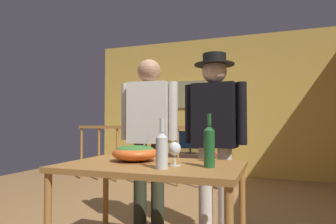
{
  "coord_description": "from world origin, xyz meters",
  "views": [
    {
      "loc": [
        1.08,
        -2.77,
        1.05
      ],
      "look_at": [
        0.26,
        -0.48,
        1.14
      ],
      "focal_mm": 30.95,
      "sensor_mm": 36.0,
      "label": 1
    }
  ],
  "objects_px": {
    "serving_table": "(151,174)",
    "person_standing_right": "(215,127)",
    "framed_picture": "(190,94)",
    "wine_bottle_green": "(209,145)",
    "wine_bottle_clear": "(162,149)",
    "salad_bowl": "(135,152)",
    "person_standing_left": "(149,128)",
    "stair_railing": "(168,148)",
    "flat_screen_tv": "(190,140)",
    "wine_glass": "(175,150)",
    "mug_red": "(209,155)",
    "tv_console": "(190,165)"
  },
  "relations": [
    {
      "from": "salad_bowl",
      "to": "wine_bottle_clear",
      "type": "relative_size",
      "value": 1.09
    },
    {
      "from": "wine_bottle_clear",
      "to": "serving_table",
      "type": "bearing_deg",
      "value": 128.84
    },
    {
      "from": "stair_railing",
      "to": "tv_console",
      "type": "height_order",
      "value": "stair_railing"
    },
    {
      "from": "framed_picture",
      "to": "mug_red",
      "type": "relative_size",
      "value": 6.44
    },
    {
      "from": "wine_bottle_clear",
      "to": "person_standing_right",
      "type": "distance_m",
      "value": 0.93
    },
    {
      "from": "serving_table",
      "to": "salad_bowl",
      "type": "bearing_deg",
      "value": 152.94
    },
    {
      "from": "wine_bottle_green",
      "to": "serving_table",
      "type": "bearing_deg",
      "value": 176.0
    },
    {
      "from": "framed_picture",
      "to": "wine_bottle_green",
      "type": "height_order",
      "value": "framed_picture"
    },
    {
      "from": "person_standing_right",
      "to": "wine_bottle_clear",
      "type": "bearing_deg",
      "value": 84.61
    },
    {
      "from": "salad_bowl",
      "to": "wine_glass",
      "type": "bearing_deg",
      "value": -18.28
    },
    {
      "from": "wine_bottle_green",
      "to": "person_standing_left",
      "type": "xyz_separation_m",
      "value": [
        -0.76,
        0.74,
        0.1
      ]
    },
    {
      "from": "framed_picture",
      "to": "salad_bowl",
      "type": "relative_size",
      "value": 1.97
    },
    {
      "from": "wine_bottle_clear",
      "to": "mug_red",
      "type": "distance_m",
      "value": 0.52
    },
    {
      "from": "framed_picture",
      "to": "wine_bottle_clear",
      "type": "distance_m",
      "value": 4.18
    },
    {
      "from": "stair_railing",
      "to": "wine_bottle_green",
      "type": "height_order",
      "value": "wine_bottle_green"
    },
    {
      "from": "mug_red",
      "to": "person_standing_right",
      "type": "distance_m",
      "value": 0.48
    },
    {
      "from": "salad_bowl",
      "to": "person_standing_right",
      "type": "xyz_separation_m",
      "value": [
        0.5,
        0.62,
        0.19
      ]
    },
    {
      "from": "wine_glass",
      "to": "salad_bowl",
      "type": "bearing_deg",
      "value": 161.72
    },
    {
      "from": "stair_railing",
      "to": "flat_screen_tv",
      "type": "xyz_separation_m",
      "value": [
        0.14,
        0.86,
        0.08
      ]
    },
    {
      "from": "stair_railing",
      "to": "salad_bowl",
      "type": "xyz_separation_m",
      "value": [
        0.64,
        -2.55,
        0.2
      ]
    },
    {
      "from": "flat_screen_tv",
      "to": "wine_bottle_clear",
      "type": "distance_m",
      "value": 3.79
    },
    {
      "from": "wine_glass",
      "to": "mug_red",
      "type": "distance_m",
      "value": 0.36
    },
    {
      "from": "person_standing_right",
      "to": "mug_red",
      "type": "bearing_deg",
      "value": 99.59
    },
    {
      "from": "tv_console",
      "to": "wine_glass",
      "type": "xyz_separation_m",
      "value": [
        0.87,
        -3.56,
        0.64
      ]
    },
    {
      "from": "wine_bottle_clear",
      "to": "person_standing_left",
      "type": "relative_size",
      "value": 0.19
    },
    {
      "from": "framed_picture",
      "to": "person_standing_right",
      "type": "height_order",
      "value": "framed_picture"
    },
    {
      "from": "stair_railing",
      "to": "tv_console",
      "type": "relative_size",
      "value": 3.05
    },
    {
      "from": "stair_railing",
      "to": "flat_screen_tv",
      "type": "bearing_deg",
      "value": 80.95
    },
    {
      "from": "salad_bowl",
      "to": "wine_bottle_clear",
      "type": "bearing_deg",
      "value": -40.48
    },
    {
      "from": "wine_bottle_green",
      "to": "wine_bottle_clear",
      "type": "relative_size",
      "value": 1.1
    },
    {
      "from": "person_standing_left",
      "to": "wine_glass",
      "type": "bearing_deg",
      "value": 119.4
    },
    {
      "from": "wine_bottle_green",
      "to": "person_standing_right",
      "type": "bearing_deg",
      "value": 97.76
    },
    {
      "from": "wine_bottle_green",
      "to": "wine_bottle_clear",
      "type": "distance_m",
      "value": 0.32
    },
    {
      "from": "wine_bottle_clear",
      "to": "mug_red",
      "type": "bearing_deg",
      "value": 66.82
    },
    {
      "from": "wine_bottle_green",
      "to": "wine_glass",
      "type": "bearing_deg",
      "value": -179.84
    },
    {
      "from": "wine_glass",
      "to": "wine_bottle_green",
      "type": "relative_size",
      "value": 0.46
    },
    {
      "from": "flat_screen_tv",
      "to": "person_standing_left",
      "type": "relative_size",
      "value": 0.34
    },
    {
      "from": "stair_railing",
      "to": "salad_bowl",
      "type": "distance_m",
      "value": 2.64
    },
    {
      "from": "mug_red",
      "to": "person_standing_right",
      "type": "xyz_separation_m",
      "value": [
        -0.03,
        0.42,
        0.21
      ]
    },
    {
      "from": "framed_picture",
      "to": "flat_screen_tv",
      "type": "relative_size",
      "value": 1.22
    },
    {
      "from": "flat_screen_tv",
      "to": "stair_railing",
      "type": "bearing_deg",
      "value": -99.05
    },
    {
      "from": "framed_picture",
      "to": "wine_bottle_green",
      "type": "distance_m",
      "value": 4.1
    },
    {
      "from": "wine_bottle_clear",
      "to": "person_standing_left",
      "type": "distance_m",
      "value": 1.03
    },
    {
      "from": "flat_screen_tv",
      "to": "salad_bowl",
      "type": "height_order",
      "value": "salad_bowl"
    },
    {
      "from": "stair_railing",
      "to": "wine_bottle_clear",
      "type": "relative_size",
      "value": 8.5
    },
    {
      "from": "salad_bowl",
      "to": "person_standing_right",
      "type": "bearing_deg",
      "value": 50.93
    },
    {
      "from": "wine_bottle_clear",
      "to": "person_standing_left",
      "type": "xyz_separation_m",
      "value": [
        -0.48,
        0.9,
        0.12
      ]
    },
    {
      "from": "tv_console",
      "to": "person_standing_right",
      "type": "height_order",
      "value": "person_standing_right"
    },
    {
      "from": "serving_table",
      "to": "person_standing_right",
      "type": "height_order",
      "value": "person_standing_right"
    },
    {
      "from": "tv_console",
      "to": "person_standing_right",
      "type": "distance_m",
      "value": 3.09
    }
  ]
}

